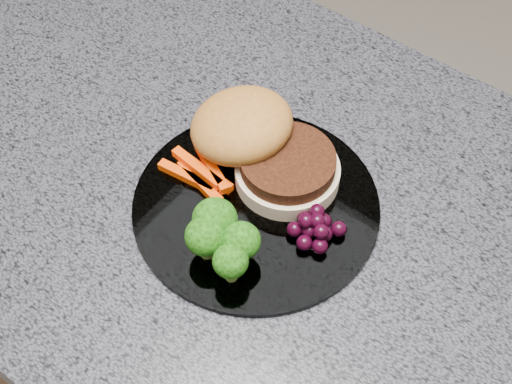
# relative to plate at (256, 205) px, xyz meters

# --- Properties ---
(countertop) EXTENTS (1.20, 0.60, 0.04)m
(countertop) POSITION_rel_plate_xyz_m (0.11, 0.02, -0.02)
(countertop) COLOR #4F5059
(countertop) RESTS_ON island_cabinet
(plate) EXTENTS (0.26, 0.26, 0.01)m
(plate) POSITION_rel_plate_xyz_m (0.00, 0.00, 0.00)
(plate) COLOR white
(plate) RESTS_ON countertop
(burger) EXTENTS (0.18, 0.12, 0.06)m
(burger) POSITION_rel_plate_xyz_m (-0.04, 0.05, 0.03)
(burger) COLOR beige
(burger) RESTS_ON plate
(carrot_sticks) EXTENTS (0.09, 0.05, 0.02)m
(carrot_sticks) POSITION_rel_plate_xyz_m (-0.07, -0.01, 0.01)
(carrot_sticks) COLOR #F74304
(carrot_sticks) RESTS_ON plate
(broccoli) EXTENTS (0.08, 0.07, 0.05)m
(broccoli) POSITION_rel_plate_xyz_m (0.01, -0.07, 0.03)
(broccoli) COLOR #5B7C2D
(broccoli) RESTS_ON plate
(grape_bunch) EXTENTS (0.05, 0.05, 0.03)m
(grape_bunch) POSITION_rel_plate_xyz_m (0.07, 0.01, 0.01)
(grape_bunch) COLOR black
(grape_bunch) RESTS_ON plate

